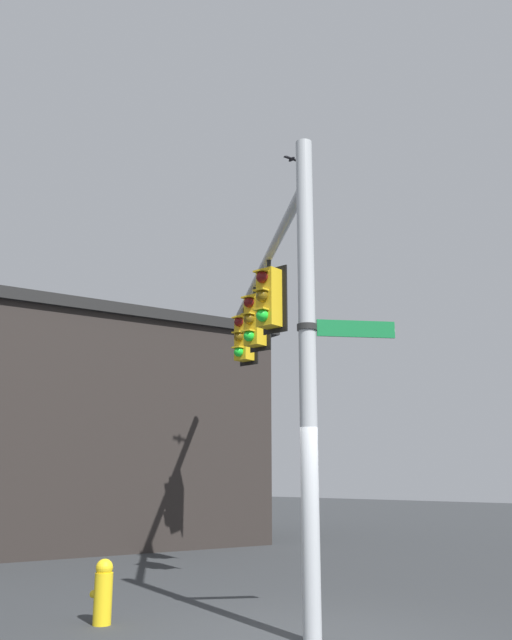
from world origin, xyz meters
name	(u,v)px	position (x,y,z in m)	size (l,w,h in m)	color
signal_pole	(308,371)	(0.00, 0.00, 3.21)	(0.22, 0.22, 6.41)	#ADB2B7
mast_arm	(261,272)	(3.03, -2.62, 5.77)	(0.15, 0.15, 8.02)	#ADB2B7
traffic_light_nearest_pole	(268,298)	(2.30, -1.97, 4.99)	(0.54, 0.49, 1.31)	black
traffic_light_mid_inner	(254,320)	(3.65, -3.14, 4.99)	(0.54, 0.49, 1.31)	black
traffic_light_mid_outer	(244,338)	(5.01, -4.31, 4.99)	(0.54, 0.49, 1.31)	black
street_name_sign	(335,328)	(-0.24, -0.28, 3.78)	(0.91, 1.04, 0.22)	#147238
bird_flying	(292,159)	(3.21, -3.87, 8.70)	(0.24, 0.38, 0.07)	black
storefront_building	(36,430)	(12.41, -3.59, 3.16)	(10.71, 13.63, 6.30)	#282321
fire_hydrant	(103,591)	(2.67, 1.03, 0.42)	(0.35, 0.24, 0.82)	yellow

